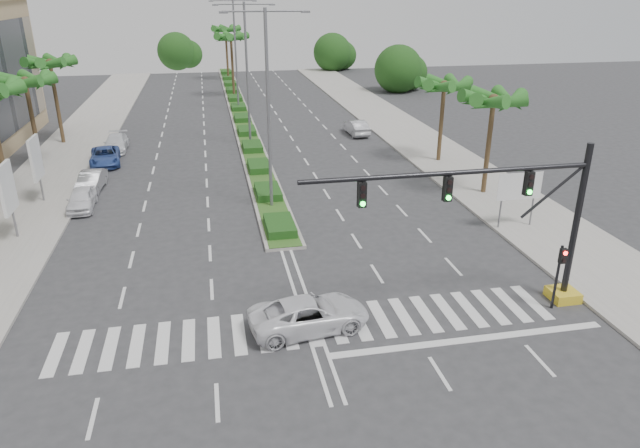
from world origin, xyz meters
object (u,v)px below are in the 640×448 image
object	(u,v)px
car_parked_d	(116,143)
car_right	(356,127)
car_parked_c	(105,156)
car_crossing	(309,314)
car_parked_a	(81,199)
car_parked_b	(91,181)

from	to	relation	value
car_parked_d	car_right	world-z (taller)	car_right
car_parked_c	car_crossing	distance (m)	28.99
car_parked_c	car_right	size ratio (longest dim) A/B	1.11
car_parked_a	car_parked_d	size ratio (longest dim) A/B	0.84
car_parked_a	car_parked_c	distance (m)	10.15
car_parked_b	car_right	xyz separation A→B (m)	(22.09, 12.35, 0.05)
car_parked_a	car_crossing	distance (m)	20.12
car_right	car_parked_a	bearing A→B (deg)	32.97
car_parked_a	car_right	bearing A→B (deg)	34.02
car_parked_b	car_right	size ratio (longest dim) A/B	0.93
car_parked_b	car_crossing	distance (m)	23.20
car_parked_d	car_parked_b	bearing A→B (deg)	-91.95
car_parked_d	car_right	size ratio (longest dim) A/B	1.06
car_parked_b	car_parked_c	size ratio (longest dim) A/B	0.84
car_right	car_parked_d	bearing A→B (deg)	1.36
car_parked_d	car_crossing	xyz separation A→B (m)	(11.38, -30.75, 0.02)
car_parked_c	car_right	bearing A→B (deg)	8.34
car_parked_b	car_parked_d	xyz separation A→B (m)	(0.30, 10.70, -0.00)
car_parked_a	car_crossing	bearing A→B (deg)	-56.44
car_parked_a	car_crossing	xyz separation A→B (m)	(11.68, -16.38, 0.03)
car_parked_b	car_parked_d	world-z (taller)	car_parked_b
car_parked_c	car_crossing	world-z (taller)	car_crossing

